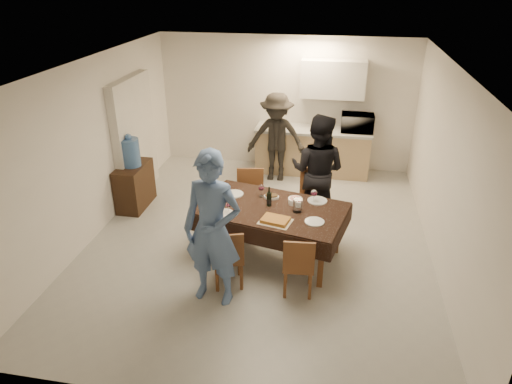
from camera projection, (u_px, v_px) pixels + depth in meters
The scene contains 33 objects.
floor at pixel (259, 239), 6.97m from camera, with size 5.00×6.00×0.02m, color #A6A6A1.
ceiling at pixel (260, 65), 5.81m from camera, with size 5.00×6.00×0.02m, color white.
wall_back at pixel (285, 103), 9.04m from camera, with size 5.00×0.02×2.60m, color silver.
wall_front at pixel (198, 296), 3.74m from camera, with size 5.00×0.02×2.60m, color silver.
wall_left at pixel (94, 148), 6.79m from camera, with size 0.02×6.00×2.60m, color silver.
wall_right at pixel (447, 172), 5.99m from camera, with size 0.02×6.00×2.60m, color silver.
stub_partition at pixel (135, 138), 7.95m from camera, with size 0.15×1.40×2.10m, color silver.
kitchen_base_cabinet at pixel (312, 152), 9.05m from camera, with size 2.20×0.60×0.86m, color tan.
kitchen_worktop at pixel (313, 130), 8.84m from camera, with size 2.24×0.64×0.05m, color #A7A7A2.
upper_cabinet at pixel (333, 79), 8.49m from camera, with size 1.20×0.34×0.70m, color silver.
dining_table at pixel (272, 210), 6.26m from camera, with size 2.17×1.56×0.77m.
chair_near_left at pixel (226, 253), 5.70m from camera, with size 0.48×0.48×0.45m.
chair_near_right at pixel (298, 261), 5.55m from camera, with size 0.41×0.41×0.45m.
chair_far_left at pixel (249, 197), 6.99m from camera, with size 0.48×0.49×0.50m.
chair_far_right at pixel (308, 199), 6.83m from camera, with size 0.56×0.57×0.53m.
console at pixel (135, 186), 7.77m from camera, with size 0.41×0.81×0.75m, color #321F10.
water_jug at pixel (130, 152), 7.50m from camera, with size 0.31×0.31×0.47m, color #4E7DC4.
wine_bottle at pixel (269, 196), 6.23m from camera, with size 0.07×0.07×0.28m, color black, non-canonical shape.
water_pitcher at pixel (297, 205), 6.10m from camera, with size 0.12×0.12×0.19m, color white.
savoury_tart at pixel (275, 220), 5.88m from camera, with size 0.40×0.30×0.05m, color #AC7832.
salad_bowl at pixel (295, 201), 6.34m from camera, with size 0.20×0.20×0.08m, color silver.
mushroom_dish at pixel (271, 197), 6.49m from camera, with size 0.20×0.20×0.03m, color silver.
wine_glass_a at pixel (229, 207), 6.07m from camera, with size 0.08×0.08×0.17m, color white, non-canonical shape.
wine_glass_b at pixel (314, 196), 6.33m from camera, with size 0.09×0.09×0.20m, color white, non-canonical shape.
wine_glass_c at pixel (261, 191), 6.50m from camera, with size 0.09×0.09×0.19m, color white, non-canonical shape.
plate_near_left at pixel (224, 214), 6.07m from camera, with size 0.27×0.27×0.02m, color silver.
plate_near_right at pixel (315, 222), 5.88m from camera, with size 0.25×0.25×0.01m, color silver.
plate_far_left at pixel (234, 194), 6.60m from camera, with size 0.27×0.27×0.02m, color silver.
plate_far_right at pixel (317, 201), 6.41m from camera, with size 0.28×0.28×0.02m, color silver.
microwave at pixel (357, 123), 8.63m from camera, with size 0.61×0.41×0.34m, color silver.
person_near at pixel (212, 230), 5.31m from camera, with size 0.71×0.47×1.95m, color #5371A8.
person_far at pixel (317, 171), 7.02m from camera, with size 0.88×0.68×1.81m, color black.
person_kitchen at pixel (276, 138), 8.57m from camera, with size 1.10×0.63×1.70m, color black.
Camera 1 is at (1.00, -5.85, 3.73)m, focal length 32.00 mm.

